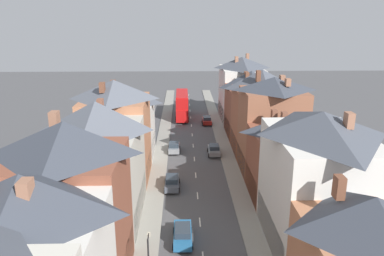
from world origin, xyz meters
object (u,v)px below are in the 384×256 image
double_decker_bus_lead (182,105)px  car_mid_black (174,147)px  car_near_blue (172,182)px  car_parked_left_b (182,104)px  car_parked_left_a (214,150)px  car_parked_right_a (183,234)px  car_near_silver (207,120)px

double_decker_bus_lead → car_mid_black: size_ratio=2.76×
car_near_blue → car_parked_left_b: bearing=88.3°
car_parked_left_a → car_parked_right_a: bearing=-101.9°
car_near_blue → car_mid_black: 12.92m
double_decker_bus_lead → car_parked_left_b: 9.92m
car_parked_left_a → car_mid_black: (-6.20, 1.32, -0.02)m
car_parked_right_a → car_parked_left_b: (0.00, 55.16, 0.01)m
car_parked_left_a → car_parked_right_a: (-4.90, -23.20, -0.00)m
car_parked_left_a → car_parked_left_b: size_ratio=0.89×
car_near_blue → car_mid_black: (0.00, 12.92, -0.02)m
car_near_blue → car_parked_left_b: 43.57m
car_near_blue → car_parked_left_b: size_ratio=1.00×
double_decker_bus_lead → car_parked_right_a: 45.48m
car_parked_left_a → car_near_silver: bearing=90.0°
car_parked_left_a → car_parked_right_a: car_parked_left_a is taller
car_mid_black → car_near_silver: bearing=68.6°
double_decker_bus_lead → car_near_silver: double_decker_bus_lead is taller
double_decker_bus_lead → car_mid_black: (-1.29, -20.92, -2.01)m
double_decker_bus_lead → car_parked_right_a: bearing=-90.0°
car_mid_black → car_parked_left_a: bearing=-12.1°
car_mid_black → car_parked_left_b: size_ratio=0.89×
double_decker_bus_lead → car_parked_right_a: size_ratio=2.43×
car_parked_left_a → car_near_blue: bearing=-118.1°
car_near_silver → car_parked_left_b: car_parked_left_b is taller
car_parked_right_a → car_near_silver: bearing=83.1°
car_near_blue → car_parked_left_a: size_ratio=1.12×
car_near_blue → car_mid_black: car_near_blue is taller
car_near_silver → car_parked_left_b: size_ratio=0.88×
car_near_silver → car_parked_left_a: 17.11m
car_near_silver → car_parked_right_a: size_ratio=0.87×
double_decker_bus_lead → car_parked_right_a: double_decker_bus_lead is taller
car_near_silver → car_near_blue: bearing=-102.2°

